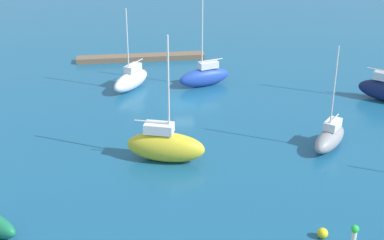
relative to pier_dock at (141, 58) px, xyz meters
The scene contains 7 objects.
water 18.21m from the pier_dock, 104.14° to the left, with size 160.00×160.00×0.00m, color #19567F.
pier_dock is the anchor object (origin of this frame).
sailboat_white_center_basin 11.90m from the pier_dock, 81.05° to the left, with size 5.83×6.77×10.88m.
sailboat_yellow_off_beacon 31.90m from the pier_dock, 91.73° to the left, with size 8.35×4.85×13.13m.
sailboat_gray_inner_mooring 36.24m from the pier_dock, 120.34° to the left, with size 5.74×6.20×11.25m.
sailboat_blue_far_north 14.20m from the pier_dock, 124.10° to the left, with size 7.45×4.09×12.91m.
mooring_buoy_yellow 47.97m from the pier_dock, 104.96° to the left, with size 0.88×0.88×0.88m, color yellow.
Camera 1 is at (7.32, 64.91, 27.93)m, focal length 53.49 mm.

